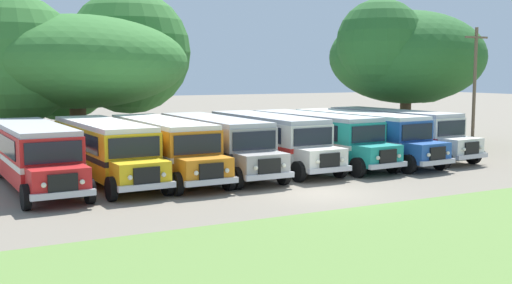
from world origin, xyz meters
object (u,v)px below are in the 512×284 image
(parked_bus_slot_2, at_px, (163,145))
(parked_bus_slot_4, at_px, (269,138))
(parked_bus_slot_5, at_px, (316,136))
(parked_bus_slot_7, at_px, (395,130))
(utility_pole, at_px, (474,88))
(secondary_tree, at_px, (403,57))
(parked_bus_slot_1, at_px, (105,148))
(parked_bus_slot_6, at_px, (361,134))
(broad_shade_tree, at_px, (77,60))
(parked_bus_slot_0, at_px, (33,152))
(parked_bus_slot_3, at_px, (215,142))

(parked_bus_slot_2, distance_m, parked_bus_slot_4, 6.20)
(parked_bus_slot_2, xyz_separation_m, parked_bus_slot_5, (9.14, 0.16, 0.00))
(parked_bus_slot_7, distance_m, utility_pole, 5.46)
(parked_bus_slot_5, relative_size, utility_pole, 1.39)
(secondary_tree, bearing_deg, utility_pole, -94.04)
(parked_bus_slot_1, relative_size, parked_bus_slot_6, 0.99)
(parked_bus_slot_2, height_order, parked_bus_slot_4, same)
(parked_bus_slot_7, xyz_separation_m, broad_shade_tree, (-16.88, 11.44, 4.36))
(parked_bus_slot_5, bearing_deg, parked_bus_slot_0, -93.81)
(broad_shade_tree, bearing_deg, parked_bus_slot_2, -82.48)
(parked_bus_slot_1, distance_m, broad_shade_tree, 12.71)
(parked_bus_slot_2, bearing_deg, secondary_tree, 104.85)
(parked_bus_slot_2, xyz_separation_m, utility_pole, (19.55, -1.58, 2.61))
(parked_bus_slot_0, distance_m, parked_bus_slot_7, 21.43)
(parked_bus_slot_7, height_order, broad_shade_tree, broad_shade_tree)
(parked_bus_slot_5, height_order, utility_pole, utility_pole)
(parked_bus_slot_5, bearing_deg, parked_bus_slot_4, -98.35)
(parked_bus_slot_3, bearing_deg, parked_bus_slot_6, 88.12)
(parked_bus_slot_6, bearing_deg, parked_bus_slot_1, -95.75)
(parked_bus_slot_4, bearing_deg, secondary_tree, 109.86)
(parked_bus_slot_5, distance_m, broad_shade_tree, 16.62)
(parked_bus_slot_4, distance_m, parked_bus_slot_6, 5.90)
(parked_bus_slot_2, distance_m, parked_bus_slot_5, 9.14)
(utility_pole, bearing_deg, secondary_tree, 85.96)
(parked_bus_slot_1, xyz_separation_m, utility_pole, (22.41, -1.77, 2.61))
(parked_bus_slot_1, relative_size, secondary_tree, 0.90)
(parked_bus_slot_1, relative_size, parked_bus_slot_5, 1.00)
(parked_bus_slot_4, distance_m, parked_bus_slot_5, 2.97)
(secondary_tree, bearing_deg, parked_bus_slot_5, -153.46)
(parked_bus_slot_0, xyz_separation_m, secondary_tree, (26.19, 5.55, 4.70))
(parked_bus_slot_2, height_order, parked_bus_slot_7, same)
(parked_bus_slot_3, bearing_deg, secondary_tree, 107.50)
(parked_bus_slot_3, bearing_deg, parked_bus_slot_4, 94.57)
(parked_bus_slot_2, distance_m, utility_pole, 19.79)
(parked_bus_slot_6, bearing_deg, secondary_tree, 121.43)
(parked_bus_slot_6, distance_m, utility_pole, 8.06)
(parked_bus_slot_0, distance_m, parked_bus_slot_1, 3.27)
(parked_bus_slot_3, height_order, parked_bus_slot_6, same)
(parked_bus_slot_4, distance_m, broad_shade_tree, 14.70)
(parked_bus_slot_3, height_order, broad_shade_tree, broad_shade_tree)
(parked_bus_slot_1, distance_m, parked_bus_slot_7, 18.16)
(secondary_tree, bearing_deg, parked_bus_slot_0, -168.04)
(parked_bus_slot_2, bearing_deg, parked_bus_slot_3, 91.06)
(parked_bus_slot_1, xyz_separation_m, parked_bus_slot_4, (9.05, 0.18, 0.00))
(parked_bus_slot_3, xyz_separation_m, broad_shade_tree, (-4.45, 11.98, 4.36))
(parked_bus_slot_5, distance_m, parked_bus_slot_7, 6.17)
(parked_bus_slot_1, height_order, parked_bus_slot_6, same)
(parked_bus_slot_3, distance_m, utility_pole, 16.98)
(parked_bus_slot_1, xyz_separation_m, parked_bus_slot_5, (12.01, -0.04, 0.00))
(parked_bus_slot_1, height_order, parked_bus_slot_4, same)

